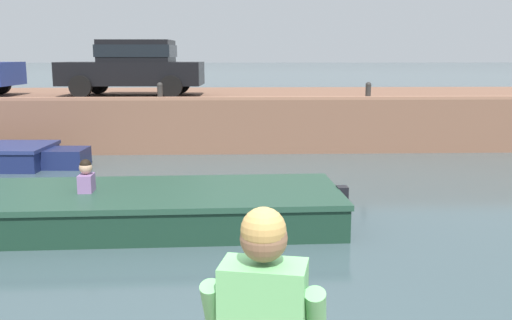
{
  "coord_description": "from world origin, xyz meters",
  "views": [
    {
      "loc": [
        -0.26,
        -2.89,
        2.51
      ],
      "look_at": [
        -0.0,
        4.05,
        1.23
      ],
      "focal_mm": 40.0,
      "sensor_mm": 36.0,
      "label": 1
    }
  ],
  "objects_px": {
    "motorboat_passing": "(127,208)",
    "car_left_inner_black": "(134,65)",
    "mooring_bollard_east": "(368,90)",
    "mooring_bollard_mid": "(160,90)"
  },
  "relations": [
    {
      "from": "mooring_bollard_mid",
      "to": "motorboat_passing",
      "type": "bearing_deg",
      "value": -87.42
    },
    {
      "from": "car_left_inner_black",
      "to": "mooring_bollard_mid",
      "type": "bearing_deg",
      "value": -60.1
    },
    {
      "from": "car_left_inner_black",
      "to": "mooring_bollard_east",
      "type": "xyz_separation_m",
      "value": [
        6.28,
        -1.58,
        -0.61
      ]
    },
    {
      "from": "motorboat_passing",
      "to": "car_left_inner_black",
      "type": "bearing_deg",
      "value": 98.48
    },
    {
      "from": "mooring_bollard_east",
      "to": "car_left_inner_black",
      "type": "bearing_deg",
      "value": 165.9
    },
    {
      "from": "car_left_inner_black",
      "to": "mooring_bollard_east",
      "type": "distance_m",
      "value": 6.5
    },
    {
      "from": "mooring_bollard_mid",
      "to": "mooring_bollard_east",
      "type": "distance_m",
      "value": 5.37
    },
    {
      "from": "motorboat_passing",
      "to": "mooring_bollard_east",
      "type": "relative_size",
      "value": 15.84
    },
    {
      "from": "motorboat_passing",
      "to": "mooring_bollard_east",
      "type": "xyz_separation_m",
      "value": [
        5.08,
        6.45,
        1.36
      ]
    },
    {
      "from": "motorboat_passing",
      "to": "mooring_bollard_east",
      "type": "distance_m",
      "value": 8.32
    }
  ]
}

